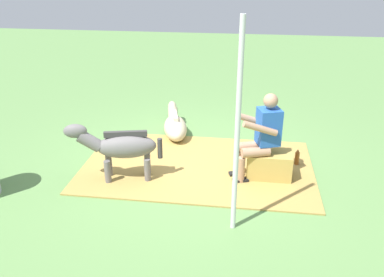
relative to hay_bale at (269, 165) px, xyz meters
The scene contains 8 objects.
ground_plane 1.23m from the hay_bale, 11.42° to the right, with size 24.00×24.00×0.00m, color #608C4C.
hay_patch 1.10m from the hay_bale, ahead, with size 3.50×2.17×0.02m, color #AD8C47.
hay_bale is the anchor object (origin of this frame).
person_seated 0.52m from the hay_bale, 12.41° to the left, with size 0.72×0.55×1.28m.
pony_standing 2.16m from the hay_bale, ahead, with size 1.33×0.52×0.89m.
pony_lying 2.11m from the hay_bale, 39.48° to the right, with size 0.61×1.36×0.42m.
soda_bottle 0.63m from the hay_bale, 135.92° to the right, with size 0.07×0.07×0.28m.
tent_pole_left 1.72m from the hay_bale, 70.56° to the left, with size 0.06×0.06×2.47m, color silver.
Camera 1 is at (-0.81, 5.61, 2.97)m, focal length 38.23 mm.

